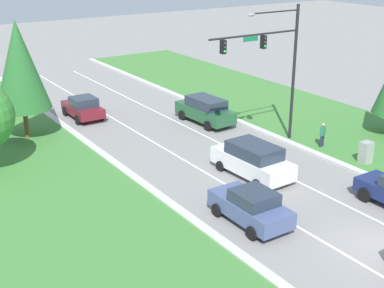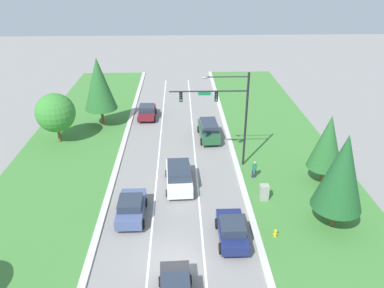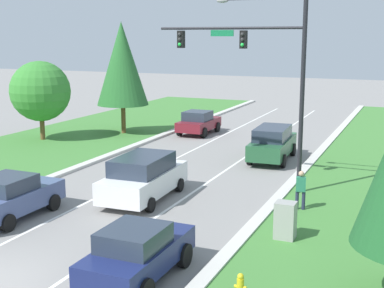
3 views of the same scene
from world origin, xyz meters
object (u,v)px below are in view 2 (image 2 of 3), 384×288
pedestrian (254,169)px  conifer_mid_left_tree (99,84)px  navy_sedan (232,230)px  white_suv (179,176)px  burgundy_sedan (147,111)px  conifer_near_right_tree (328,142)px  traffic_signal_mast (226,107)px  fire_hydrant (275,233)px  utility_cabinet (264,193)px  oak_near_left_tree (55,113)px  conifer_far_right_tree (342,172)px  slate_blue_sedan (131,208)px  forest_suv (209,130)px

pedestrian → conifer_mid_left_tree: bearing=-51.8°
navy_sedan → white_suv: bearing=116.8°
burgundy_sedan → conifer_near_right_tree: (16.22, -15.46, 3.12)m
traffic_signal_mast → conifer_mid_left_tree: bearing=142.8°
burgundy_sedan → fire_hydrant: bearing=-64.4°
utility_cabinet → navy_sedan: bearing=-124.2°
oak_near_left_tree → conifer_mid_left_tree: (3.81, 4.32, 1.71)m
white_suv → conifer_near_right_tree: size_ratio=0.81×
white_suv → conifer_mid_left_tree: (-8.82, 13.31, 4.08)m
utility_cabinet → conifer_far_right_tree: conifer_far_right_tree is taller
white_suv → burgundy_sedan: white_suv is taller
utility_cabinet → slate_blue_sedan: bearing=-169.8°
navy_sedan → conifer_near_right_tree: (8.75, 7.13, 3.12)m
traffic_signal_mast → fire_hydrant: bearing=-76.6°
conifer_far_right_tree → conifer_near_right_tree: bearing=77.9°
burgundy_sedan → conifer_near_right_tree: 22.62m
conifer_far_right_tree → fire_hydrant: bearing=-166.1°
utility_cabinet → conifer_mid_left_tree: (-15.67, 15.67, 4.38)m
pedestrian → conifer_far_right_tree: 8.95m
conifer_mid_left_tree → conifer_far_right_tree: bearing=-43.8°
forest_suv → pedestrian: forest_suv is taller
traffic_signal_mast → pedestrian: bearing=-44.9°
traffic_signal_mast → navy_sedan: traffic_signal_mast is taller
forest_suv → pedestrian: bearing=-71.0°
pedestrian → conifer_near_right_tree: bearing=157.0°
navy_sedan → conifer_far_right_tree: 8.47m
white_suv → pedestrian: (6.66, 1.00, -0.05)m
slate_blue_sedan → oak_near_left_tree: size_ratio=0.80×
navy_sedan → forest_suv: bearing=91.1°
traffic_signal_mast → conifer_mid_left_tree: traffic_signal_mast is taller
fire_hydrant → conifer_mid_left_tree: conifer_mid_left_tree is taller
pedestrian → conifer_far_right_tree: (4.46, -6.85, 3.65)m
pedestrian → oak_near_left_tree: oak_near_left_tree is taller
white_suv → conifer_mid_left_tree: size_ratio=0.64×
slate_blue_sedan → conifer_near_right_tree: (15.98, 4.27, 3.11)m
utility_cabinet → oak_near_left_tree: 22.70m
navy_sedan → oak_near_left_tree: size_ratio=0.78×
traffic_signal_mast → conifer_far_right_tree: size_ratio=1.21×
conifer_near_right_tree → oak_near_left_tree: conifer_near_right_tree is taller
white_suv → slate_blue_sedan: bearing=-132.6°
utility_cabinet → pedestrian: pedestrian is taller
white_suv → pedestrian: bearing=6.2°
fire_hydrant → conifer_near_right_tree: (5.66, 6.96, 3.63)m
burgundy_sedan → pedestrian: pedestrian is taller
forest_suv → pedestrian: (3.41, -8.44, -0.08)m
slate_blue_sedan → conifer_near_right_tree: bearing=14.8°
conifer_near_right_tree → conifer_far_right_tree: 6.04m
white_suv → conifer_near_right_tree: (12.38, 0.03, 2.98)m
slate_blue_sedan → pedestrian: bearing=26.9°
conifer_near_right_tree → oak_near_left_tree: (-25.01, 8.96, -0.61)m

